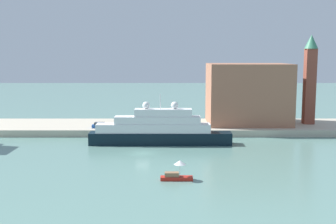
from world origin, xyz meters
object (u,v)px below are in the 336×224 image
Objects in this scene: bell_tower at (308,76)px; parked_car at (98,125)px; large_yacht at (156,130)px; person_figure at (118,124)px; harbor_building at (246,94)px; small_motorboat at (174,173)px; mooring_bollard at (163,127)px.

parked_car is (-51.05, -6.06, -11.34)m from bell_tower.
large_yacht reaches higher than person_figure.
bell_tower reaches higher than person_figure.
bell_tower is 5.77× the size of parked_car.
bell_tower is at bearing -2.46° from harbor_building.
small_motorboat is 35.29m from mooring_bollard.
large_yacht is 28.95m from harbor_building.
mooring_bollard is (-20.55, -8.72, -7.02)m from harbor_building.
mooring_bollard is at bearing -7.40° from parked_car.
person_figure is 1.90× the size of mooring_bollard.
bell_tower is 38.28m from mooring_bollard.
mooring_bollard is (-1.90, 35.23, 0.95)m from small_motorboat.
large_yacht is at bearing -52.96° from person_figure.
bell_tower is (33.72, 43.29, 12.41)m from small_motorboat.
person_figure is (-46.37, -4.86, -11.14)m from bell_tower.
large_yacht is 1.36× the size of bell_tower.
small_motorboat is 56.26m from bell_tower.
bell_tower is 13.51× the size of person_figure.
large_yacht is 15.52m from person_figure.
bell_tower reaches higher than parked_car.
parked_car is 2.34× the size of person_figure.
mooring_bollard is at bearing -16.64° from person_figure.
parked_car is 4.46× the size of mooring_bollard.
mooring_bollard is (1.40, 9.17, -0.98)m from large_yacht.
large_yacht is at bearing -155.04° from bell_tower.
harbor_building is at bearing 67.01° from small_motorboat.
bell_tower is at bearing 6.78° from parked_car.
mooring_bollard is at bearing -167.24° from bell_tower.
large_yacht reaches higher than small_motorboat.
harbor_building is at bearing 9.98° from person_figure.
person_figure reaches higher than parked_car.
parked_car is at bearing -173.22° from bell_tower.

